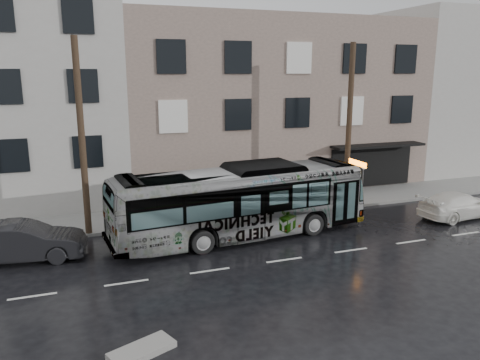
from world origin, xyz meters
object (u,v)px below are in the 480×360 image
object	(u,v)px
utility_pole_front	(349,127)
utility_pole_rear	(82,139)
white_sedan	(459,205)
sign_post	(362,183)
dark_sedan	(23,242)
bus	(240,202)

from	to	relation	value
utility_pole_front	utility_pole_rear	xyz separation A→B (m)	(-14.00, 0.00, 0.00)
utility_pole_rear	white_sedan	xyz separation A→B (m)	(18.71, -3.60, -3.96)
utility_pole_front	white_sedan	bearing A→B (deg)	-37.34
sign_post	dark_sedan	bearing A→B (deg)	-172.87
sign_post	white_sedan	world-z (taller)	sign_post
sign_post	dark_sedan	world-z (taller)	sign_post
utility_pole_front	dark_sedan	bearing A→B (deg)	-172.40
white_sedan	dark_sedan	world-z (taller)	dark_sedan
utility_pole_rear	dark_sedan	world-z (taller)	utility_pole_rear
dark_sedan	utility_pole_front	bearing A→B (deg)	-75.24
white_sedan	dark_sedan	xyz separation A→B (m)	(-21.34, 1.38, 0.12)
utility_pole_rear	bus	size ratio (longest dim) A/B	0.73
sign_post	bus	world-z (taller)	bus
bus	dark_sedan	bearing A→B (deg)	82.84
dark_sedan	utility_pole_rear	bearing A→B (deg)	-42.70
utility_pole_rear	white_sedan	size ratio (longest dim) A/B	1.89
bus	dark_sedan	xyz separation A→B (m)	(-9.37, 0.30, -0.90)
sign_post	dark_sedan	size ratio (longest dim) A/B	0.49
utility_pole_front	sign_post	bearing A→B (deg)	0.00
utility_pole_rear	dark_sedan	distance (m)	5.16
white_sedan	dark_sedan	bearing A→B (deg)	80.62
utility_pole_rear	dark_sedan	bearing A→B (deg)	-139.86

